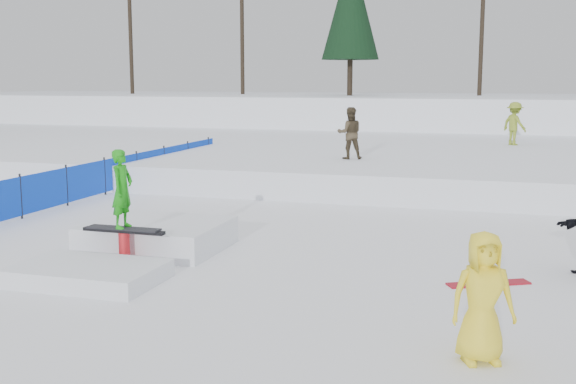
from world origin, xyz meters
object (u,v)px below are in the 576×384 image
(safety_fence, at_px, (105,176))
(jib_rail_feature, at_px, (140,242))
(walker_ygreen, at_px, (515,124))
(spectator_yellow, at_px, (483,297))
(walker_olive, at_px, (350,133))

(safety_fence, xyz_separation_m, jib_rail_feature, (4.60, -6.37, -0.25))
(walker_ygreen, xyz_separation_m, jib_rail_feature, (-6.79, -17.31, -1.33))
(safety_fence, distance_m, jib_rail_feature, 7.86)
(walker_ygreen, height_order, jib_rail_feature, walker_ygreen)
(safety_fence, bearing_deg, jib_rail_feature, -54.18)
(safety_fence, bearing_deg, walker_ygreen, 43.82)
(spectator_yellow, height_order, jib_rail_feature, jib_rail_feature)
(safety_fence, relative_size, spectator_yellow, 10.02)
(walker_olive, relative_size, walker_ygreen, 1.00)
(walker_olive, height_order, spectator_yellow, walker_olive)
(spectator_yellow, bearing_deg, walker_olive, 86.78)
(walker_ygreen, bearing_deg, spectator_yellow, 132.75)
(walker_olive, bearing_deg, safety_fence, 14.73)
(walker_olive, bearing_deg, jib_rail_feature, 61.25)
(safety_fence, height_order, jib_rail_feature, jib_rail_feature)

